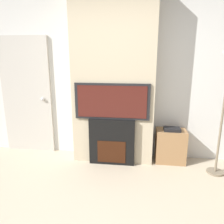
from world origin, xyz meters
TOP-DOWN VIEW (x-y plane):
  - wall_back at (0.00, 2.03)m, footprint 6.00×0.06m
  - chimney_breast at (0.00, 1.83)m, footprint 1.26×0.35m
  - fireplace at (0.00, 1.65)m, footprint 0.71×0.15m
  - television at (0.00, 1.65)m, footprint 1.13×0.07m
  - media_stand at (0.93, 1.82)m, footprint 0.46×0.31m
  - entry_door at (-1.53, 1.97)m, footprint 0.87×0.09m

SIDE VIEW (x-z plane):
  - media_stand at x=0.93m, z-range -0.02..0.57m
  - fireplace at x=0.00m, z-range 0.00..0.73m
  - entry_door at x=-1.53m, z-range 0.00..1.99m
  - television at x=0.00m, z-range 0.74..1.28m
  - wall_back at x=0.00m, z-range 0.00..2.70m
  - chimney_breast at x=0.00m, z-range 0.00..2.70m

